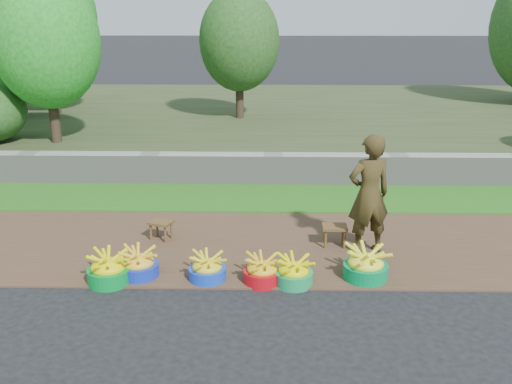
{
  "coord_description": "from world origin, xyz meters",
  "views": [
    {
      "loc": [
        -0.11,
        -5.81,
        3.07
      ],
      "look_at": [
        -0.26,
        1.3,
        0.75
      ],
      "focal_mm": 40.0,
      "sensor_mm": 36.0,
      "label": 1
    }
  ],
  "objects_px": {
    "stool_right": "(335,230)",
    "basin_c": "(207,269)",
    "basin_e": "(294,272)",
    "stool_left": "(161,225)",
    "basin_b": "(138,265)",
    "basin_d": "(262,271)",
    "basin_a": "(109,269)",
    "vendor_woman": "(369,195)",
    "basin_f": "(366,265)"
  },
  "relations": [
    {
      "from": "basin_e",
      "to": "vendor_woman",
      "type": "xyz_separation_m",
      "value": [
        0.98,
        0.91,
        0.65
      ]
    },
    {
      "from": "basin_b",
      "to": "stool_right",
      "type": "distance_m",
      "value": 2.59
    },
    {
      "from": "basin_d",
      "to": "stool_left",
      "type": "bearing_deg",
      "value": 138.8
    },
    {
      "from": "stool_left",
      "to": "vendor_woman",
      "type": "distance_m",
      "value": 2.82
    },
    {
      "from": "basin_a",
      "to": "stool_right",
      "type": "bearing_deg",
      "value": 21.68
    },
    {
      "from": "basin_b",
      "to": "stool_right",
      "type": "relative_size",
      "value": 1.44
    },
    {
      "from": "basin_b",
      "to": "stool_right",
      "type": "xyz_separation_m",
      "value": [
        2.42,
        0.93,
        0.09
      ]
    },
    {
      "from": "basin_a",
      "to": "basin_d",
      "type": "height_order",
      "value": "basin_a"
    },
    {
      "from": "basin_c",
      "to": "basin_e",
      "type": "xyz_separation_m",
      "value": [
        1.01,
        -0.08,
        0.0
      ]
    },
    {
      "from": "basin_e",
      "to": "basin_a",
      "type": "bearing_deg",
      "value": -179.88
    },
    {
      "from": "basin_a",
      "to": "basin_b",
      "type": "bearing_deg",
      "value": 26.44
    },
    {
      "from": "basin_b",
      "to": "stool_left",
      "type": "xyz_separation_m",
      "value": [
        0.07,
        1.1,
        0.07
      ]
    },
    {
      "from": "basin_f",
      "to": "stool_left",
      "type": "relative_size",
      "value": 1.44
    },
    {
      "from": "basin_e",
      "to": "stool_left",
      "type": "relative_size",
      "value": 1.22
    },
    {
      "from": "basin_a",
      "to": "basin_c",
      "type": "distance_m",
      "value": 1.14
    },
    {
      "from": "basin_a",
      "to": "basin_f",
      "type": "bearing_deg",
      "value": 2.88
    },
    {
      "from": "stool_left",
      "to": "stool_right",
      "type": "distance_m",
      "value": 2.35
    },
    {
      "from": "basin_c",
      "to": "vendor_woman",
      "type": "height_order",
      "value": "vendor_woman"
    },
    {
      "from": "basin_b",
      "to": "basin_f",
      "type": "xyz_separation_m",
      "value": [
        2.68,
        -0.0,
        0.02
      ]
    },
    {
      "from": "basin_a",
      "to": "basin_e",
      "type": "relative_size",
      "value": 1.12
    },
    {
      "from": "basin_f",
      "to": "vendor_woman",
      "type": "relative_size",
      "value": 0.34
    },
    {
      "from": "basin_c",
      "to": "vendor_woman",
      "type": "bearing_deg",
      "value": 22.69
    },
    {
      "from": "basin_d",
      "to": "vendor_woman",
      "type": "relative_size",
      "value": 0.28
    },
    {
      "from": "stool_right",
      "to": "basin_e",
      "type": "bearing_deg",
      "value": -118.48
    },
    {
      "from": "basin_b",
      "to": "stool_left",
      "type": "relative_size",
      "value": 1.3
    },
    {
      "from": "basin_d",
      "to": "basin_e",
      "type": "relative_size",
      "value": 0.99
    },
    {
      "from": "vendor_woman",
      "to": "stool_left",
      "type": "bearing_deg",
      "value": -23.29
    },
    {
      "from": "basin_c",
      "to": "stool_left",
      "type": "bearing_deg",
      "value": 122.71
    },
    {
      "from": "basin_f",
      "to": "stool_right",
      "type": "height_order",
      "value": "basin_f"
    },
    {
      "from": "basin_c",
      "to": "basin_b",
      "type": "bearing_deg",
      "value": 175.21
    },
    {
      "from": "basin_c",
      "to": "basin_d",
      "type": "xyz_separation_m",
      "value": [
        0.64,
        -0.05,
        0.0
      ]
    },
    {
      "from": "stool_right",
      "to": "basin_c",
      "type": "bearing_deg",
      "value": -147.92
    },
    {
      "from": "basin_f",
      "to": "vendor_woman",
      "type": "xyz_separation_m",
      "value": [
        0.13,
        0.77,
        0.62
      ]
    },
    {
      "from": "basin_a",
      "to": "vendor_woman",
      "type": "relative_size",
      "value": 0.32
    },
    {
      "from": "basin_d",
      "to": "vendor_woman",
      "type": "bearing_deg",
      "value": 33.21
    },
    {
      "from": "basin_f",
      "to": "vendor_woman",
      "type": "distance_m",
      "value": 1.0
    },
    {
      "from": "basin_c",
      "to": "stool_left",
      "type": "relative_size",
      "value": 1.2
    },
    {
      "from": "basin_a",
      "to": "basin_d",
      "type": "relative_size",
      "value": 1.14
    },
    {
      "from": "basin_c",
      "to": "stool_left",
      "type": "xyz_separation_m",
      "value": [
        -0.75,
        1.17,
        0.08
      ]
    },
    {
      "from": "basin_d",
      "to": "basin_f",
      "type": "height_order",
      "value": "basin_f"
    },
    {
      "from": "basin_f",
      "to": "stool_right",
      "type": "xyz_separation_m",
      "value": [
        -0.26,
        0.94,
        0.07
      ]
    },
    {
      "from": "basin_d",
      "to": "stool_right",
      "type": "xyz_separation_m",
      "value": [
        0.95,
        1.05,
        0.1
      ]
    },
    {
      "from": "basin_f",
      "to": "vendor_woman",
      "type": "height_order",
      "value": "vendor_woman"
    },
    {
      "from": "basin_e",
      "to": "vendor_woman",
      "type": "distance_m",
      "value": 1.49
    },
    {
      "from": "basin_b",
      "to": "stool_left",
      "type": "bearing_deg",
      "value": 86.27
    },
    {
      "from": "basin_b",
      "to": "basin_e",
      "type": "height_order",
      "value": "basin_b"
    },
    {
      "from": "basin_c",
      "to": "basin_f",
      "type": "bearing_deg",
      "value": 2.0
    },
    {
      "from": "basin_d",
      "to": "basin_a",
      "type": "bearing_deg",
      "value": -178.81
    },
    {
      "from": "stool_left",
      "to": "stool_right",
      "type": "height_order",
      "value": "stool_right"
    },
    {
      "from": "basin_a",
      "to": "stool_right",
      "type": "height_order",
      "value": "basin_a"
    }
  ]
}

